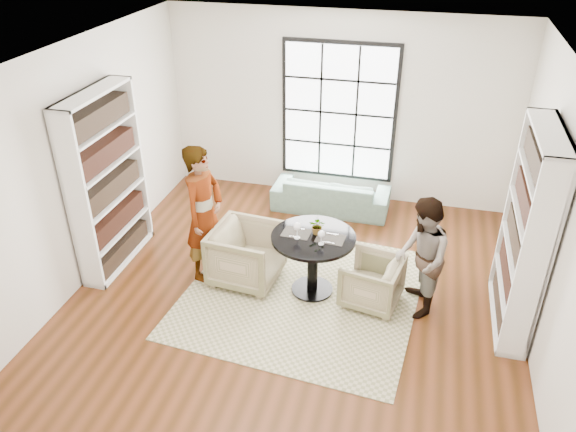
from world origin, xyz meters
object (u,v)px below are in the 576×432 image
(person_right, at_px, (422,258))
(wine_glass_right, at_px, (321,235))
(armchair_left, at_px, (247,255))
(person_left, at_px, (204,214))
(flower_centerpiece, at_px, (318,226))
(sofa, at_px, (331,194))
(pedestal_table, at_px, (313,252))
(armchair_right, at_px, (372,281))
(wine_glass_left, at_px, (297,227))

(person_right, xyz_separation_m, wine_glass_right, (-1.17, -0.11, 0.21))
(wine_glass_right, bearing_deg, armchair_left, 169.62)
(person_left, xyz_separation_m, person_right, (2.73, -0.08, -0.17))
(armchair_left, distance_m, flower_centerpiece, 1.06)
(sofa, height_order, flower_centerpiece, flower_centerpiece)
(person_right, bearing_deg, flower_centerpiece, -106.36)
(sofa, bearing_deg, person_left, 60.67)
(sofa, relative_size, armchair_left, 2.15)
(pedestal_table, relative_size, armchair_right, 1.51)
(wine_glass_left, bearing_deg, pedestal_table, 25.86)
(person_right, relative_size, wine_glass_left, 7.14)
(person_right, bearing_deg, armchair_right, -101.18)
(sofa, xyz_separation_m, wine_glass_left, (-0.01, -2.29, 0.71))
(wine_glass_left, distance_m, wine_glass_right, 0.31)
(pedestal_table, height_order, wine_glass_left, wine_glass_left)
(pedestal_table, distance_m, wine_glass_left, 0.43)
(armchair_right, relative_size, wine_glass_right, 3.73)
(flower_centerpiece, bearing_deg, person_left, -178.47)
(pedestal_table, height_order, flower_centerpiece, flower_centerpiece)
(flower_centerpiece, bearing_deg, wine_glass_right, -67.87)
(armchair_right, relative_size, person_right, 0.46)
(pedestal_table, relative_size, wine_glass_right, 5.62)
(wine_glass_left, xyz_separation_m, flower_centerpiece, (0.22, 0.16, -0.04))
(pedestal_table, height_order, armchair_right, pedestal_table)
(armchair_right, height_order, person_right, person_right)
(armchair_right, xyz_separation_m, person_left, (-2.18, 0.08, 0.61))
(flower_centerpiece, bearing_deg, armchair_left, -177.55)
(pedestal_table, bearing_deg, armchair_right, -3.22)
(armchair_left, xyz_separation_m, wine_glass_left, (0.69, -0.12, 0.59))
(armchair_right, distance_m, person_left, 2.26)
(wine_glass_right, bearing_deg, armchair_right, 9.77)
(sofa, relative_size, armchair_right, 2.67)
(armchair_left, xyz_separation_m, flower_centerpiece, (0.91, 0.04, 0.55))
(armchair_left, distance_m, person_right, 2.21)
(armchair_right, relative_size, flower_centerpiece, 3.15)
(pedestal_table, xyz_separation_m, armchair_right, (0.75, -0.04, -0.28))
(armchair_right, bearing_deg, person_left, -80.99)
(armchair_left, bearing_deg, person_right, -86.54)
(person_left, height_order, wine_glass_left, person_left)
(sofa, height_order, person_left, person_left)
(pedestal_table, bearing_deg, person_left, 178.65)
(pedestal_table, relative_size, person_left, 0.56)
(armchair_left, bearing_deg, pedestal_table, -86.74)
(sofa, bearing_deg, person_right, 124.07)
(pedestal_table, xyz_separation_m, flower_centerpiece, (0.03, 0.07, 0.34))
(armchair_left, relative_size, wine_glass_right, 4.63)
(armchair_right, height_order, flower_centerpiece, flower_centerpiece)
(sofa, distance_m, wine_glass_left, 2.39)
(wine_glass_right, bearing_deg, wine_glass_left, 168.82)
(armchair_right, xyz_separation_m, wine_glass_right, (-0.62, -0.11, 0.65))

